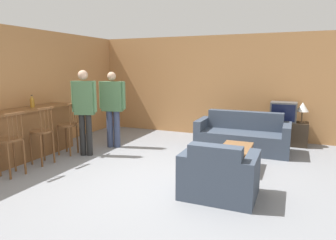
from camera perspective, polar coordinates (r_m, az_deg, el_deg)
ground_plane at (r=4.90m, az=-2.50°, el=-11.54°), size 24.00×24.00×0.00m
wall_back at (r=7.99m, az=8.68°, el=6.36°), size 9.40×0.08×2.60m
wall_left at (r=7.52m, az=-20.89°, el=5.59°), size 0.08×8.62×2.60m
bar_counter at (r=6.48m, az=-26.42°, el=-2.58°), size 0.55×2.50×1.00m
bar_chair_near at (r=5.61m, az=-27.73°, el=-3.94°), size 0.44×0.44×1.08m
bar_chair_mid at (r=6.04m, az=-22.86°, el=-2.63°), size 0.43×0.43×1.08m
bar_chair_far at (r=6.53m, az=-18.54°, el=-1.45°), size 0.44×0.44×1.08m
couch_far at (r=6.74m, az=13.97°, el=-3.13°), size 1.95×0.85×0.83m
armchair_near at (r=4.32m, az=9.68°, el=-10.48°), size 1.02×0.81×0.81m
coffee_table at (r=5.45m, az=12.79°, el=-5.71°), size 0.51×0.85×0.42m
tv_unit at (r=7.55m, az=20.88°, el=-2.29°), size 1.11×0.45×0.55m
tv at (r=7.46m, az=21.12°, el=1.47°), size 0.58×0.41×0.46m
bottle at (r=6.65m, az=-24.46°, el=3.19°), size 0.08×0.08×0.25m
table_lamp at (r=7.45m, az=24.27°, el=2.15°), size 0.27×0.27×0.47m
person_by_window at (r=6.80m, az=-10.51°, el=2.75°), size 0.59×0.29×1.70m
person_by_counter at (r=6.27m, az=-15.63°, el=2.35°), size 0.48×0.28×1.74m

